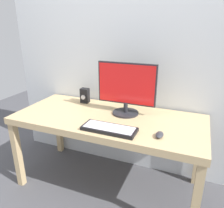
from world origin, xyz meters
TOP-DOWN VIEW (x-y plane):
  - ground_plane at (0.00, 0.00)m, footprint 6.00×6.00m
  - wall_back at (0.00, 0.40)m, footprint 2.47×0.04m
  - desk at (0.00, 0.00)m, footprint 1.63×0.73m
  - monitor at (0.12, 0.13)m, footprint 0.52×0.23m
  - keyboard_primary at (0.11, -0.24)m, footprint 0.41×0.16m
  - mouse at (0.48, -0.20)m, footprint 0.06×0.10m
  - audio_controller at (-0.36, 0.24)m, footprint 0.08×0.08m

SIDE VIEW (x-z plane):
  - ground_plane at x=0.00m, z-range 0.00..0.00m
  - desk at x=0.00m, z-range 0.29..0.99m
  - keyboard_primary at x=0.11m, z-range 0.70..0.73m
  - mouse at x=0.48m, z-range 0.70..0.74m
  - audio_controller at x=-0.36m, z-range 0.70..0.85m
  - monitor at x=0.12m, z-range 0.71..1.16m
  - wall_back at x=0.00m, z-range 0.00..3.00m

